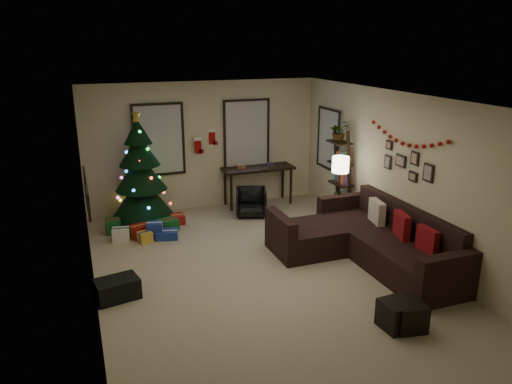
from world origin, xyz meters
The scene contains 29 objects.
floor centered at (0.00, 0.00, 0.00)m, with size 7.00×7.00×0.00m, color tan.
ceiling centered at (0.00, 0.00, 2.70)m, with size 7.00×7.00×0.00m, color white.
wall_back centered at (0.00, 3.50, 1.35)m, with size 5.00×5.00×0.00m, color beige.
wall_front centered at (0.00, -3.50, 1.35)m, with size 5.00×5.00×0.00m, color beige.
wall_left centered at (-2.50, 0.00, 1.35)m, with size 7.00×7.00×0.00m, color beige.
wall_right centered at (2.50, 0.00, 1.35)m, with size 7.00×7.00×0.00m, color beige.
window_back_left centered at (-0.95, 3.47, 1.55)m, with size 1.05×0.06×1.50m.
window_back_right centered at (0.95, 3.47, 1.55)m, with size 1.05×0.06×1.50m.
window_right_wall centered at (2.47, 2.55, 1.50)m, with size 0.06×0.90×1.30m.
christmas_tree centered at (-1.42, 3.00, 0.94)m, with size 1.22×1.22×2.27m.
presents centered at (-1.44, 2.22, 0.12)m, with size 1.50×1.01×0.30m.
sofa centered at (1.81, -0.11, 0.30)m, with size 2.11×3.04×0.92m.
pillow_red_a centered at (2.21, -1.05, 0.64)m, with size 0.11×0.40×0.40m, color maroon.
pillow_red_b centered at (2.21, -0.43, 0.64)m, with size 0.12×0.44×0.44m, color maroon.
pillow_cream centered at (2.21, 0.27, 0.63)m, with size 0.13×0.45×0.45m, color beige.
ottoman_near centered at (1.15, -2.07, 0.18)m, with size 0.38×0.38×0.36m, color black.
ottoman_far centered at (1.03, -2.00, 0.18)m, with size 0.38×0.38×0.36m, color black.
desk centered at (1.13, 3.22, 0.75)m, with size 1.57×0.56×0.85m.
desk_chair centered at (0.73, 2.57, 0.29)m, with size 0.57×0.53×0.58m, color black.
bookshelf centered at (2.30, 1.65, 0.91)m, with size 0.30×0.55×1.88m.
potted_plant centered at (2.30, 1.86, 1.85)m, with size 0.51×0.44×0.56m, color #4C4C4C.
floor_lamp centered at (1.95, 1.13, 1.22)m, with size 0.31×0.31×1.47m.
art_map centered at (-2.48, 0.74, 1.46)m, with size 0.04×0.60×0.50m.
art_abstract centered at (-2.48, -0.29, 1.54)m, with size 0.04×0.45×0.35m.
gallery centered at (2.48, -0.07, 1.57)m, with size 0.03×1.25×0.54m.
garland centered at (2.45, -0.03, 2.00)m, with size 0.08×1.90×0.30m, color #A5140C, non-canonical shape.
stocking_left centered at (-0.14, 3.42, 1.40)m, with size 0.20×0.05×0.36m.
stocking_right centered at (0.19, 3.50, 1.54)m, with size 0.20×0.05×0.36m.
storage_bin centered at (-2.22, 0.00, 0.15)m, with size 0.59×0.39×0.30m, color black.
Camera 1 is at (-2.55, -6.50, 3.50)m, focal length 34.52 mm.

